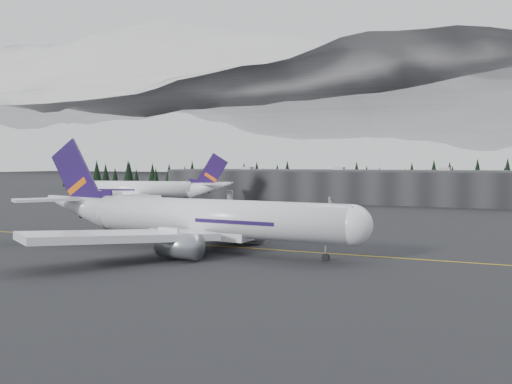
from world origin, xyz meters
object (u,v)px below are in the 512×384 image
at_px(jet_main, 187,217).
at_px(gse_vehicle_b, 330,206).
at_px(jet_parked, 147,189).
at_px(gse_vehicle_a, 230,202).
at_px(terminal, 364,186).

xyz_separation_m(jet_main, gse_vehicle_b, (-3.06, 101.90, -5.11)).
relative_size(jet_parked, gse_vehicle_b, 16.99).
bearing_deg(jet_parked, jet_main, 114.28).
distance_m(gse_vehicle_a, gse_vehicle_b, 38.91).
bearing_deg(gse_vehicle_a, jet_main, -84.78).
bearing_deg(gse_vehicle_b, terminal, 165.37).
xyz_separation_m(jet_parked, gse_vehicle_b, (68.09, 11.04, -4.73)).
bearing_deg(gse_vehicle_b, jet_main, -4.20).
xyz_separation_m(jet_main, gse_vehicle_a, (-41.96, 102.38, -5.02)).
distance_m(jet_main, gse_vehicle_a, 110.76).
distance_m(terminal, jet_main, 132.28).
distance_m(terminal, gse_vehicle_a, 53.12).
xyz_separation_m(jet_main, jet_parked, (-71.14, 90.86, -0.38)).
bearing_deg(gse_vehicle_a, jet_parked, -175.54).
bearing_deg(gse_vehicle_b, gse_vehicle_a, -96.61).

